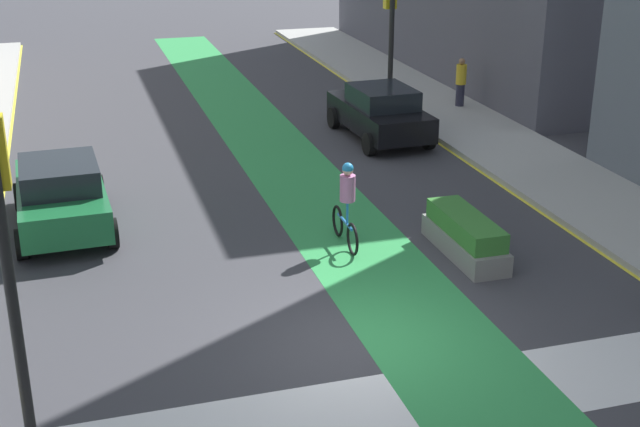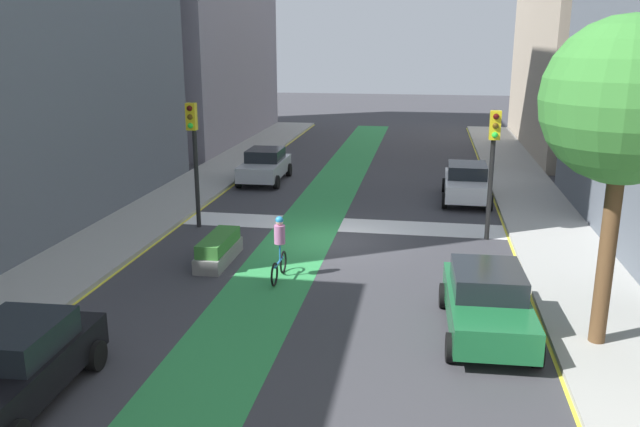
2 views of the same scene
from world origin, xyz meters
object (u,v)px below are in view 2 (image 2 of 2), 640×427
object	(u,v)px
car_green_left_far	(487,301)
car_white_left_near	(467,182)
median_planter	(219,250)
traffic_signal_near_left	(493,151)
street_tree_near	(625,103)
car_black_right_far	(14,365)
car_silver_right_near	(265,165)
cyclist_in_lane	(279,247)
traffic_signal_near_right	(194,142)

from	to	relation	value
car_green_left_far	car_white_left_near	size ratio (longest dim) A/B	1.01
car_green_left_far	median_planter	distance (m)	8.70
car_white_left_near	traffic_signal_near_left	bearing A→B (deg)	94.53
car_white_left_near	street_tree_near	bearing A→B (deg)	99.47
car_black_right_far	car_silver_right_near	bearing A→B (deg)	-89.44
car_white_left_near	car_silver_right_near	distance (m)	9.73
car_silver_right_near	cyclist_in_lane	distance (m)	13.20
car_green_left_far	car_silver_right_near	distance (m)	17.98
traffic_signal_near_left	cyclist_in_lane	world-z (taller)	traffic_signal_near_left
car_silver_right_near	street_tree_near	world-z (taller)	street_tree_near
street_tree_near	car_white_left_near	bearing A→B (deg)	-80.53
traffic_signal_near_right	car_white_left_near	size ratio (longest dim) A/B	1.08
car_white_left_near	cyclist_in_lane	distance (m)	11.91
traffic_signal_near_right	car_green_left_far	xyz separation A→B (m)	(-9.77, 7.28, -2.39)
traffic_signal_near_right	car_black_right_far	world-z (taller)	traffic_signal_near_right
car_white_left_near	car_silver_right_near	xyz separation A→B (m)	(9.45, -2.29, 0.00)
traffic_signal_near_right	car_white_left_near	bearing A→B (deg)	-149.61
street_tree_near	car_black_right_far	bearing A→B (deg)	20.43
car_white_left_near	median_planter	world-z (taller)	car_white_left_near
traffic_signal_near_left	car_black_right_far	world-z (taller)	traffic_signal_near_left
car_black_right_far	car_silver_right_near	size ratio (longest dim) A/B	1.01
traffic_signal_near_right	car_black_right_far	xyz separation A→B (m)	(-0.69, 11.90, -2.39)
cyclist_in_lane	median_planter	xyz separation A→B (m)	(2.19, -1.07, -0.57)
car_green_left_far	cyclist_in_lane	size ratio (longest dim) A/B	2.30
car_green_left_far	cyclist_in_lane	xyz separation A→B (m)	(5.62, -2.72, 0.17)
traffic_signal_near_right	car_green_left_far	world-z (taller)	traffic_signal_near_right
car_silver_right_near	cyclist_in_lane	xyz separation A→B (m)	(-3.65, 12.68, 0.17)
car_white_left_near	street_tree_near	distance (m)	14.42
median_planter	cyclist_in_lane	bearing A→B (deg)	153.91
traffic_signal_near_left	street_tree_near	size ratio (longest dim) A/B	0.63
traffic_signal_near_left	street_tree_near	bearing A→B (deg)	102.96
car_black_right_far	car_white_left_near	distance (m)	20.00
traffic_signal_near_left	car_white_left_near	bearing A→B (deg)	-85.47
cyclist_in_lane	car_black_right_far	bearing A→B (deg)	64.78
car_green_left_far	car_silver_right_near	world-z (taller)	same
traffic_signal_near_left	car_silver_right_near	world-z (taller)	traffic_signal_near_left
traffic_signal_near_right	car_black_right_far	distance (m)	12.16
car_white_left_near	median_planter	bearing A→B (deg)	49.38
car_white_left_near	cyclist_in_lane	size ratio (longest dim) A/B	2.28
street_tree_near	traffic_signal_near_left	bearing A→B (deg)	-77.04
car_green_left_far	cyclist_in_lane	world-z (taller)	cyclist_in_lane
traffic_signal_near_left	median_planter	distance (m)	9.60
traffic_signal_near_left	car_black_right_far	distance (m)	15.67
car_black_right_far	car_silver_right_near	world-z (taller)	same
car_black_right_far	cyclist_in_lane	xyz separation A→B (m)	(-3.45, -7.33, 0.17)
traffic_signal_near_right	median_planter	world-z (taller)	traffic_signal_near_right
car_white_left_near	median_planter	xyz separation A→B (m)	(8.00, 9.32, -0.40)
car_black_right_far	median_planter	xyz separation A→B (m)	(-1.26, -8.41, -0.40)
cyclist_in_lane	traffic_signal_near_right	bearing A→B (deg)	-47.75
traffic_signal_near_left	median_planter	bearing A→B (deg)	23.52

